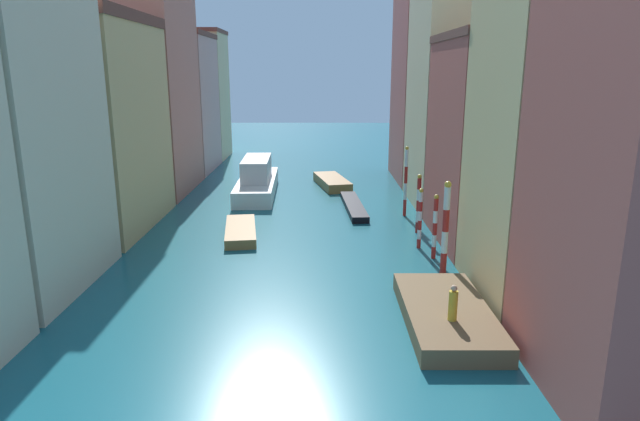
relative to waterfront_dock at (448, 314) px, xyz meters
name	(u,v)px	position (x,y,z in m)	size (l,w,h in m)	color
ground_plane	(294,219)	(-7.50, 16.91, -0.40)	(154.00, 154.00, 0.00)	#196070
building_left_2	(93,123)	(-20.79, 15.17, 6.75)	(7.62, 12.02, 14.27)	#DBB77A
building_left_3	(145,78)	(-20.79, 26.90, 9.57)	(7.62, 11.07, 19.90)	#C6705B
building_left_4	(178,103)	(-20.79, 37.63, 6.84)	(7.62, 10.06, 14.45)	tan
building_left_5	(197,95)	(-20.79, 46.54, 7.27)	(7.62, 7.70, 15.32)	beige
building_right_1	(580,57)	(5.80, 3.09, 10.72)	(7.62, 7.98, 22.20)	#DBB77A
building_right_2	(504,140)	(5.80, 12.03, 6.01)	(7.62, 9.86, 12.79)	#B25147
building_right_3	(467,70)	(5.80, 22.02, 10.25)	(7.62, 9.91, 21.27)	beige
building_right_4	(439,64)	(5.80, 32.44, 10.83)	(7.62, 10.53, 22.43)	#B25147
waterfront_dock	(448,314)	(0.00, 0.00, 0.00)	(3.54, 7.71, 0.79)	brown
person_on_dock	(455,304)	(-0.10, -1.39, 1.09)	(0.36, 0.36, 1.50)	gold
mooring_pole_0	(447,228)	(1.15, 5.85, 2.19)	(0.37, 0.37, 5.06)	red
mooring_pole_1	(437,226)	(1.15, 8.37, 1.54)	(0.28, 0.28, 3.79)	red
mooring_pole_2	(422,218)	(0.63, 10.27, 1.51)	(0.27, 0.27, 3.74)	red
mooring_pole_3	(420,203)	(1.11, 13.56, 1.63)	(0.29, 0.29, 3.97)	red
mooring_pole_4	(408,181)	(0.91, 17.95, 2.25)	(0.27, 0.27, 5.22)	red
vaporetto_white	(259,180)	(-11.00, 25.63, 0.81)	(3.53, 12.08, 3.18)	white
gondola_black	(356,206)	(-2.79, 19.96, -0.16)	(1.79, 8.64, 0.48)	black
motorboat_0	(243,231)	(-10.67, 12.88, -0.09)	(2.75, 6.40, 0.62)	olive
motorboat_1	(334,182)	(-4.30, 28.73, 0.02)	(3.61, 7.07, 0.83)	olive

